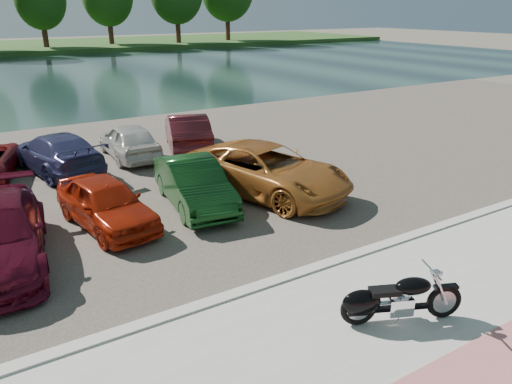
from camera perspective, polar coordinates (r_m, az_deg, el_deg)
ground at (r=10.31m, az=15.09°, el=-13.05°), size 200.00×200.00×0.00m
promenade at (r=9.77m, az=19.49°, el=-15.30°), size 60.00×6.00×0.10m
kerb at (r=11.49m, az=7.86°, el=-8.36°), size 60.00×0.30×0.14m
parking_lot at (r=18.73m, az=-9.90°, el=2.91°), size 60.00×18.00×0.04m
river at (r=46.44m, az=-24.14°, el=11.84°), size 120.00×40.00×0.00m
motorcycle at (r=9.60m, az=15.14°, el=-11.82°), size 2.20×1.16×1.05m
car_4 at (r=13.75m, az=-16.76°, el=-1.22°), size 2.10×4.05×1.32m
car_5 at (r=14.63m, az=-7.08°, el=0.95°), size 2.04×4.34×1.38m
car_6 at (r=15.46m, az=1.22°, el=2.51°), size 4.13×6.06×1.54m
car_11 at (r=18.95m, az=-21.83°, el=4.19°), size 2.82×5.08×1.39m
car_12 at (r=19.90m, az=-14.31°, el=5.70°), size 1.73×4.02×1.35m
car_13 at (r=20.68m, az=-7.86°, el=6.85°), size 2.86×4.71×1.47m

